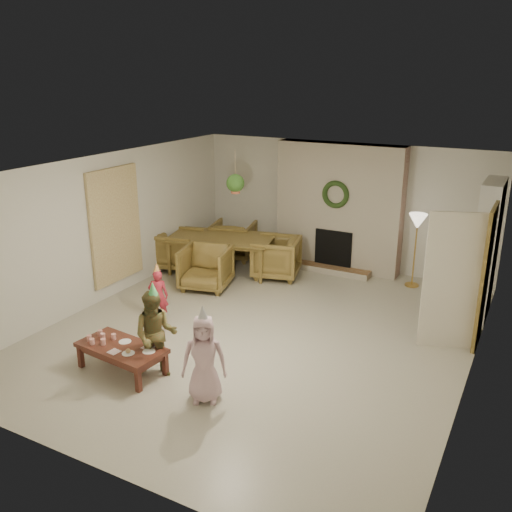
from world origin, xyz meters
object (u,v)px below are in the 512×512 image
Objects in this scene: dining_chair_far at (234,240)px; coffee_table_top at (121,348)px; dining_chair_near at (206,268)px; child_red at (158,296)px; dining_chair_right at (276,257)px; child_plaid at (156,335)px; child_pink at (204,359)px; dining_table at (221,255)px; dining_chair_left at (178,249)px.

coffee_table_top is (1.07, -4.74, -0.06)m from dining_chair_far.
dining_chair_near is 1.79m from dining_chair_far.
child_red is at bearing -99.64° from dining_chair_near.
coffee_table_top is (-0.23, -4.14, -0.06)m from dining_chair_right.
child_plaid is 1.07× the size of child_pink.
child_plaid reaches higher than dining_chair_far.
dining_table is 2.43m from child_red.
child_pink is (3.05, -3.71, 0.16)m from dining_chair_left.
dining_chair_right is at bearing -134.20° from child_red.
child_plaid reaches higher than coffee_table_top.
dining_table is at bearing 90.00° from dining_chair_near.
dining_chair_left is at bearing -180.00° from dining_table.
dining_chair_left is 4.05m from coffee_table_top.
dining_chair_far is at bearing -109.01° from child_red.
dining_chair_right reaches higher than coffee_table_top.
child_red is at bearing -96.11° from dining_table.
child_red is 0.73× the size of child_plaid.
coffee_table_top is at bearing 150.19° from child_pink.
child_plaid is at bearing -10.35° from dining_chair_right.
dining_chair_near is 1.00× the size of dining_chair_right.
child_pink is (1.33, -0.05, 0.21)m from coffee_table_top.
dining_chair_left is 0.79× the size of child_pink.
dining_chair_right is (1.08, 0.27, 0.04)m from dining_table.
dining_chair_near is 0.79× the size of child_pink.
dining_table is at bearing -110.65° from child_red.
dining_chair_far and dining_chair_left have the same top height.
child_red is at bearing 85.53° from dining_chair_far.
child_plaid is at bearing -82.68° from dining_chair_near.
dining_table is at bearing -90.00° from dining_chair_right.
dining_chair_near is 1.01× the size of child_red.
dining_chair_near is 1.43m from dining_chair_right.
coffee_table_top is 1.56m from child_red.
dining_chair_near is at bearing -114.18° from child_red.
coffee_table_top is at bearing 88.79° from dining_chair_far.
dining_chair_left is 1.01× the size of child_red.
dining_chair_near and dining_chair_right have the same top height.
dining_chair_left is 2.01m from dining_chair_right.
dining_chair_near is 1.00× the size of dining_chair_left.
dining_chair_far is 1.43m from dining_chair_right.
dining_chair_right is at bearing 77.00° from child_pink.
child_red is (-0.52, 1.47, 0.09)m from coffee_table_top.
dining_chair_near is 1.00× the size of dining_chair_far.
dining_chair_near is at bearing 90.00° from dining_chair_far.
child_red is (-0.75, -2.67, 0.04)m from dining_chair_right.
child_plaid is at bearing 94.64° from dining_chair_far.
dining_chair_right is 0.74× the size of child_plaid.
dining_chair_near reaches higher than coffee_table_top.
dining_chair_right is (1.30, -0.60, 0.00)m from dining_chair_far.
dining_chair_left is at bearing 135.00° from dining_chair_near.
dining_chair_near is 1.54m from child_red.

